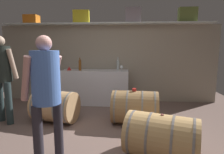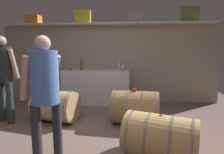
% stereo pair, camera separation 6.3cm
% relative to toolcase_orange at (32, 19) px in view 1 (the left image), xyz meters
% --- Properties ---
extents(ground_plane, '(6.80, 8.32, 0.02)m').
position_rel_toolcase_orange_xyz_m(ground_plane, '(1.92, -1.77, -2.12)').
color(ground_plane, '#705951').
extents(back_wall_panel, '(5.60, 0.10, 1.97)m').
position_rel_toolcase_orange_xyz_m(back_wall_panel, '(1.92, 0.15, -1.13)').
color(back_wall_panel, gray).
rests_on(back_wall_panel, ground).
extents(high_shelf_board, '(5.15, 0.40, 0.03)m').
position_rel_toolcase_orange_xyz_m(high_shelf_board, '(1.92, 0.00, -0.12)').
color(high_shelf_board, silver).
rests_on(high_shelf_board, back_wall_panel).
extents(toolcase_orange, '(0.34, 0.28, 0.22)m').
position_rel_toolcase_orange_xyz_m(toolcase_orange, '(0.00, 0.00, 0.00)').
color(toolcase_orange, orange).
rests_on(toolcase_orange, high_shelf_board).
extents(toolcase_yellow, '(0.41, 0.22, 0.32)m').
position_rel_toolcase_orange_xyz_m(toolcase_yellow, '(1.29, 0.00, 0.05)').
color(toolcase_yellow, yellow).
rests_on(toolcase_yellow, high_shelf_board).
extents(toolcase_grey, '(0.38, 0.30, 0.35)m').
position_rel_toolcase_orange_xyz_m(toolcase_grey, '(2.57, 0.00, 0.07)').
color(toolcase_grey, gray).
rests_on(toolcase_grey, high_shelf_board).
extents(toolcase_olive, '(0.42, 0.20, 0.34)m').
position_rel_toolcase_orange_xyz_m(toolcase_olive, '(3.87, 0.00, 0.06)').
color(toolcase_olive, olive).
rests_on(toolcase_olive, high_shelf_board).
extents(work_cabinet, '(1.65, 0.55, 0.85)m').
position_rel_toolcase_orange_xyz_m(work_cabinet, '(1.65, -0.18, -1.69)').
color(work_cabinet, white).
rests_on(work_cabinet, ground).
extents(wine_bottle_amber, '(0.07, 0.07, 0.32)m').
position_rel_toolcase_orange_xyz_m(wine_bottle_amber, '(1.29, -0.27, -1.12)').
color(wine_bottle_amber, brown).
rests_on(wine_bottle_amber, work_cabinet).
extents(wine_bottle_clear, '(0.07, 0.07, 0.32)m').
position_rel_toolcase_orange_xyz_m(wine_bottle_clear, '(2.21, -0.08, -1.13)').
color(wine_bottle_clear, '#B8C2C2').
rests_on(wine_bottle_clear, work_cabinet).
extents(wine_glass, '(0.08, 0.08, 0.14)m').
position_rel_toolcase_orange_xyz_m(wine_glass, '(2.31, -0.33, -1.17)').
color(wine_glass, white).
rests_on(wine_glass, work_cabinet).
extents(red_funnel, '(0.11, 0.11, 0.09)m').
position_rel_toolcase_orange_xyz_m(red_funnel, '(1.01, -0.24, -1.22)').
color(red_funnel, red).
rests_on(red_funnel, work_cabinet).
extents(wine_barrel_near, '(0.88, 0.68, 0.63)m').
position_rel_toolcase_orange_xyz_m(wine_barrel_near, '(2.59, -1.42, -1.80)').
color(wine_barrel_near, olive).
rests_on(wine_barrel_near, ground).
extents(wine_barrel_far, '(1.02, 0.82, 0.58)m').
position_rel_toolcase_orange_xyz_m(wine_barrel_far, '(2.87, -2.52, -1.83)').
color(wine_barrel_far, tan).
rests_on(wine_barrel_far, ground).
extents(wine_barrel_flank, '(0.88, 0.73, 0.60)m').
position_rel_toolcase_orange_xyz_m(wine_barrel_flank, '(1.08, -1.43, -1.82)').
color(wine_barrel_flank, tan).
rests_on(wine_barrel_flank, ground).
extents(tasting_cup, '(0.08, 0.08, 0.05)m').
position_rel_toolcase_orange_xyz_m(tasting_cup, '(2.57, -1.42, -1.47)').
color(tasting_cup, red).
rests_on(tasting_cup, wine_barrel_near).
extents(winemaker_pouring, '(0.50, 0.45, 1.61)m').
position_rel_toolcase_orange_xyz_m(winemaker_pouring, '(0.16, -1.54, -1.12)').
color(winemaker_pouring, '#263536').
rests_on(winemaker_pouring, ground).
extents(visitor_tasting, '(0.46, 0.51, 1.54)m').
position_rel_toolcase_orange_xyz_m(visitor_tasting, '(1.49, -2.72, -1.17)').
color(visitor_tasting, '#2E2A33').
rests_on(visitor_tasting, ground).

